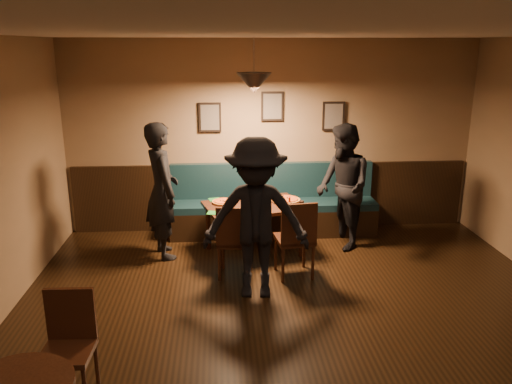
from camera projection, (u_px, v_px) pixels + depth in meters
floor at (310, 359)px, 4.57m from camera, size 7.00×7.00×0.00m
ceiling at (321, 31)px, 3.80m from camera, size 7.00×7.00×0.00m
wall_back at (272, 137)px, 7.54m from camera, size 6.00×0.00×6.00m
wainscot at (271, 196)px, 7.76m from camera, size 5.88×0.06×1.00m
booth_bench at (273, 201)px, 7.50m from camera, size 3.00×0.60×1.00m
picture_left at (210, 117)px, 7.37m from camera, size 0.32×0.04×0.42m
picture_center at (272, 106)px, 7.39m from camera, size 0.32×0.04×0.42m
picture_right at (333, 116)px, 7.49m from camera, size 0.32×0.04×0.42m
pendant_lamp at (254, 83)px, 6.32m from camera, size 0.44×0.44×0.25m
dining_table at (254, 229)px, 6.85m from camera, size 1.42×1.11×0.67m
chair_near_left at (235, 240)px, 6.14m from camera, size 0.46×0.46×0.92m
chair_near_right at (294, 237)px, 6.14m from camera, size 0.48×0.48×0.96m
diner_left at (162, 191)px, 6.61m from camera, size 0.62×0.76×1.78m
diner_right at (343, 187)px, 6.93m from camera, size 0.80×0.95×1.71m
diner_front at (256, 219)px, 5.54m from camera, size 1.21×0.76×1.79m
pizza_a at (224, 202)px, 6.83m from camera, size 0.41×0.41×0.04m
pizza_b at (254, 207)px, 6.60m from camera, size 0.35×0.35×0.04m
pizza_c at (286, 200)px, 6.89m from camera, size 0.50×0.50×0.04m
soda_glass at (301, 206)px, 6.48m from camera, size 0.08×0.08×0.13m
tabasco_bottle at (289, 200)px, 6.74m from camera, size 0.04×0.04×0.12m
napkin_a at (215, 200)px, 6.98m from camera, size 0.18×0.18×0.01m
napkin_b at (214, 213)px, 6.42m from camera, size 0.18×0.18×0.01m
cutlery_set at (251, 214)px, 6.40m from camera, size 0.18×0.08×0.00m
cafe_chair_far at (66, 351)px, 3.94m from camera, size 0.40×0.40×0.88m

